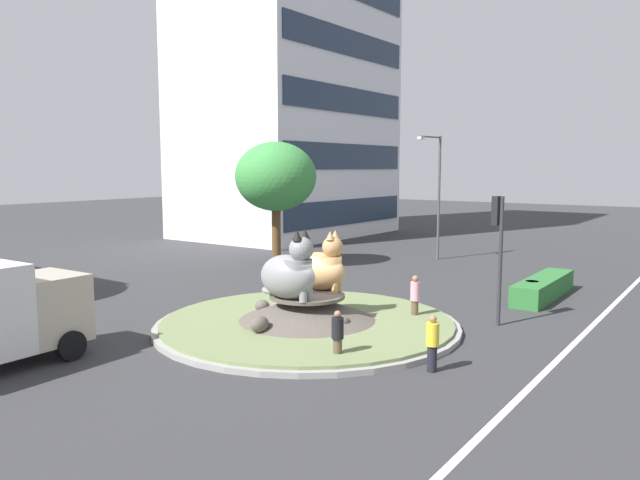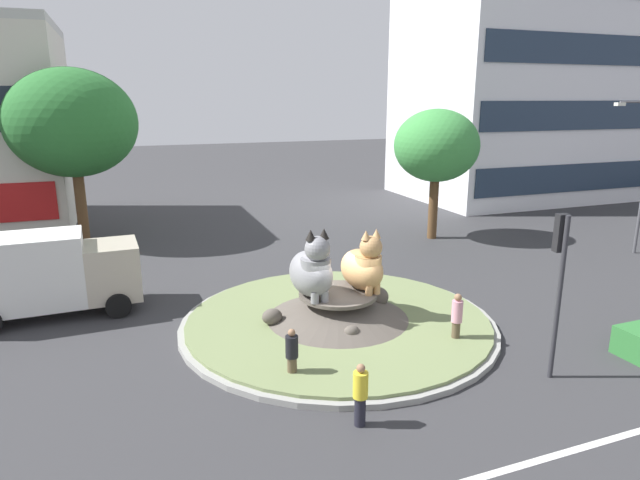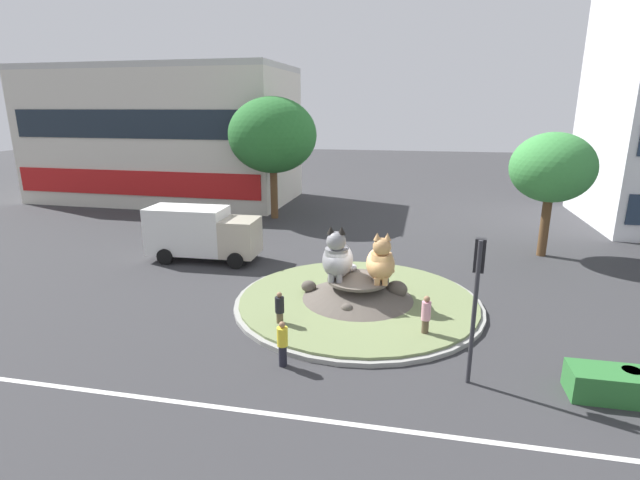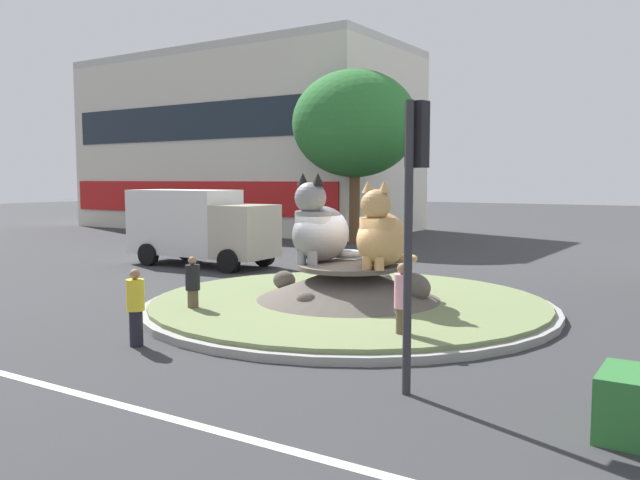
% 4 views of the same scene
% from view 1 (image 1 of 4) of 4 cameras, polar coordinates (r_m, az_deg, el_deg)
% --- Properties ---
extents(ground_plane, '(160.00, 160.00, 0.00)m').
position_cam_1_polar(ground_plane, '(22.34, -1.20, -8.12)').
color(ground_plane, '#333335').
extents(lane_centreline, '(112.00, 0.20, 0.01)m').
position_cam_1_polar(lane_centreline, '(18.82, 20.27, -11.44)').
color(lane_centreline, silver).
rests_on(lane_centreline, ground).
extents(roundabout_island, '(10.94, 10.94, 1.21)m').
position_cam_1_polar(roundabout_island, '(22.25, -1.20, -7.12)').
color(roundabout_island, gray).
rests_on(roundabout_island, ground).
extents(cat_statue_grey, '(1.60, 2.53, 2.44)m').
position_cam_1_polar(cat_statue_grey, '(21.17, -2.76, -3.13)').
color(cat_statue_grey, gray).
rests_on(cat_statue_grey, roundabout_island).
extents(cat_statue_calico, '(1.51, 2.33, 2.25)m').
position_cam_1_polar(cat_statue_calico, '(22.68, 0.22, -2.64)').
color(cat_statue_calico, tan).
rests_on(cat_statue_calico, roundabout_island).
extents(traffic_light_mast, '(0.36, 0.46, 4.72)m').
position_cam_1_polar(traffic_light_mast, '(22.98, 16.26, 0.41)').
color(traffic_light_mast, '#2D2D33').
rests_on(traffic_light_mast, ground).
extents(office_tower, '(17.26, 12.31, 34.97)m').
position_cam_1_polar(office_tower, '(53.57, -3.05, 19.48)').
color(office_tower, silver).
rests_on(office_tower, ground).
extents(clipped_hedge_strip, '(5.84, 1.20, 0.90)m').
position_cam_1_polar(clipped_hedge_strip, '(28.87, 20.09, -4.19)').
color(clipped_hedge_strip, '#2D7033').
rests_on(clipped_hedge_strip, ground).
extents(broadleaf_tree_behind_island, '(4.63, 4.63, 7.18)m').
position_cam_1_polar(broadleaf_tree_behind_island, '(35.11, -4.14, 5.87)').
color(broadleaf_tree_behind_island, brown).
rests_on(broadleaf_tree_behind_island, ground).
extents(streetlight_arm, '(2.31, 0.54, 7.65)m').
position_cam_1_polar(streetlight_arm, '(38.40, 10.83, 4.74)').
color(streetlight_arm, '#4C4C51').
rests_on(streetlight_arm, ground).
extents(pedestrian_pink_shirt, '(0.35, 0.35, 1.77)m').
position_cam_1_polar(pedestrian_pink_shirt, '(23.10, 8.85, -5.31)').
color(pedestrian_pink_shirt, brown).
rests_on(pedestrian_pink_shirt, ground).
extents(pedestrian_black_shirt, '(0.36, 0.36, 1.57)m').
position_cam_1_polar(pedestrian_black_shirt, '(18.27, 1.65, -8.88)').
color(pedestrian_black_shirt, brown).
rests_on(pedestrian_black_shirt, ground).
extents(pedestrian_yellow_shirt, '(0.37, 0.37, 1.63)m').
position_cam_1_polar(pedestrian_yellow_shirt, '(17.75, 10.43, -9.35)').
color(pedestrian_yellow_shirt, black).
rests_on(pedestrian_yellow_shirt, ground).
extents(litter_bin, '(0.56, 0.56, 0.90)m').
position_cam_1_polar(litter_bin, '(27.84, 19.12, -4.55)').
color(litter_bin, '#2D4233').
rests_on(litter_bin, ground).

